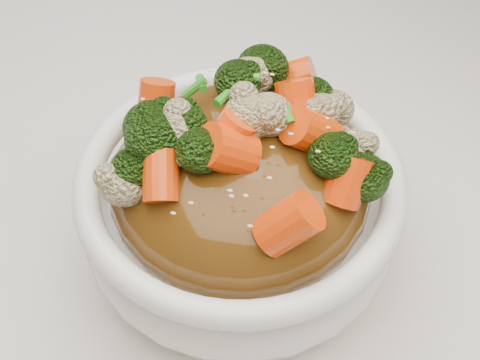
# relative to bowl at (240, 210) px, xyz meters

# --- Properties ---
(tablecloth) EXTENTS (1.20, 0.80, 0.04)m
(tablecloth) POSITION_rel_bowl_xyz_m (-0.04, 0.06, -0.06)
(tablecloth) COLOR silver
(tablecloth) RESTS_ON dining_table
(bowl) EXTENTS (0.23, 0.23, 0.09)m
(bowl) POSITION_rel_bowl_xyz_m (0.00, 0.00, 0.00)
(bowl) COLOR white
(bowl) RESTS_ON tablecloth
(sauce_base) EXTENTS (0.18, 0.18, 0.10)m
(sauce_base) POSITION_rel_bowl_xyz_m (0.00, 0.00, 0.03)
(sauce_base) COLOR #4D2D0D
(sauce_base) RESTS_ON bowl
(carrots) EXTENTS (0.18, 0.18, 0.05)m
(carrots) POSITION_rel_bowl_xyz_m (0.00, 0.00, 0.09)
(carrots) COLOR #F04307
(carrots) RESTS_ON sauce_base
(broccoli) EXTENTS (0.18, 0.18, 0.04)m
(broccoli) POSITION_rel_bowl_xyz_m (0.00, 0.00, 0.09)
(broccoli) COLOR black
(broccoli) RESTS_ON sauce_base
(cauliflower) EXTENTS (0.18, 0.18, 0.04)m
(cauliflower) POSITION_rel_bowl_xyz_m (0.00, 0.00, 0.09)
(cauliflower) COLOR tan
(cauliflower) RESTS_ON sauce_base
(scallions) EXTENTS (0.14, 0.14, 0.02)m
(scallions) POSITION_rel_bowl_xyz_m (0.00, 0.00, 0.09)
(scallions) COLOR #2B821E
(scallions) RESTS_ON sauce_base
(sesame_seeds) EXTENTS (0.16, 0.16, 0.01)m
(sesame_seeds) POSITION_rel_bowl_xyz_m (-0.00, -0.00, 0.09)
(sesame_seeds) COLOR beige
(sesame_seeds) RESTS_ON sauce_base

